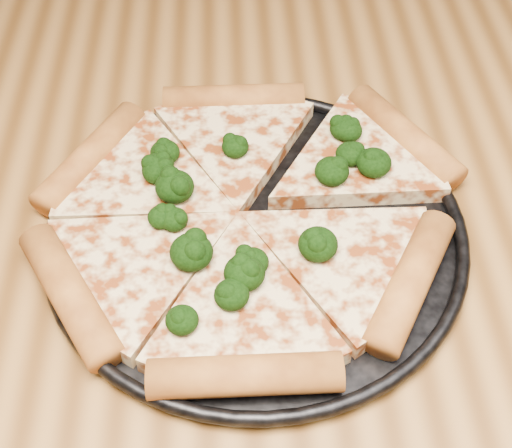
{
  "coord_description": "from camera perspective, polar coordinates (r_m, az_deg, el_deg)",
  "views": [
    {
      "loc": [
        -0.05,
        -0.33,
        1.2
      ],
      "look_at": [
        -0.04,
        0.04,
        0.77
      ],
      "focal_mm": 50.02,
      "sensor_mm": 36.0,
      "label": 1
    }
  ],
  "objects": [
    {
      "name": "dining_table",
      "position": [
        0.64,
        3.59,
        -9.3
      ],
      "size": [
        1.2,
        0.9,
        0.75
      ],
      "color": "olive",
      "rests_on": "ground"
    },
    {
      "name": "pizza_pan",
      "position": [
        0.58,
        0.0,
        -0.54
      ],
      "size": [
        0.34,
        0.34,
        0.02
      ],
      "color": "black",
      "rests_on": "dining_table"
    },
    {
      "name": "broccoli_florets",
      "position": [
        0.57,
        -0.51,
        1.77
      ],
      "size": [
        0.21,
        0.22,
        0.02
      ],
      "color": "black",
      "rests_on": "pizza"
    },
    {
      "name": "pizza",
      "position": [
        0.58,
        -1.0,
        0.99
      ],
      "size": [
        0.37,
        0.32,
        0.03
      ],
      "rotation": [
        0.0,
        0.0,
        0.0
      ],
      "color": "beige",
      "rests_on": "pizza_pan"
    }
  ]
}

